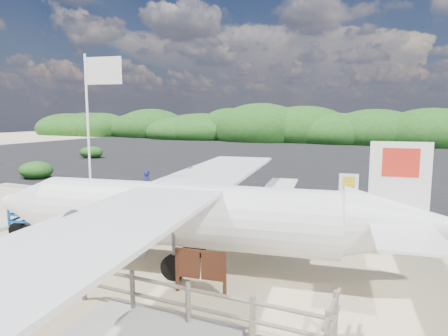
# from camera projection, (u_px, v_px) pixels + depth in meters

# --- Properties ---
(ground) EXTENTS (160.00, 160.00, 0.00)m
(ground) POSITION_uv_depth(u_px,v_px,m) (119.00, 232.00, 15.78)
(ground) COLOR beige
(asphalt_apron) EXTENTS (90.00, 50.00, 0.04)m
(asphalt_apron) POSITION_uv_depth(u_px,v_px,m) (302.00, 157.00, 42.79)
(asphalt_apron) COLOR #B2B2B2
(asphalt_apron) RESTS_ON ground
(lagoon) EXTENTS (9.00, 7.00, 0.40)m
(lagoon) POSITION_uv_depth(u_px,v_px,m) (0.00, 203.00, 20.84)
(lagoon) COLOR #B2B2B2
(lagoon) RESTS_ON ground
(vegetation_band) EXTENTS (124.00, 8.00, 4.40)m
(vegetation_band) POSITION_uv_depth(u_px,v_px,m) (339.00, 142.00, 65.31)
(vegetation_band) COLOR #B2B2B2
(vegetation_band) RESTS_ON ground
(fence) EXTENTS (6.40, 2.00, 1.10)m
(fence) POSITION_uv_depth(u_px,v_px,m) (189.00, 325.00, 8.79)
(fence) COLOR #B2B2B2
(fence) RESTS_ON ground
(baggage_cart) EXTENTS (3.25, 2.50, 1.44)m
(baggage_cart) POSITION_uv_depth(u_px,v_px,m) (52.00, 234.00, 15.47)
(baggage_cart) COLOR #0A48A4
(baggage_cart) RESTS_ON ground
(flagpole) EXTENTS (1.39, 0.78, 6.57)m
(flagpole) POSITION_uv_depth(u_px,v_px,m) (94.00, 248.00, 13.91)
(flagpole) COLOR white
(flagpole) RESTS_ON ground
(signboard) EXTENTS (1.48, 0.32, 1.21)m
(signboard) POSITION_uv_depth(u_px,v_px,m) (201.00, 294.00, 10.33)
(signboard) COLOR #4E2616
(signboard) RESTS_ON ground
(crew_a) EXTENTS (0.75, 0.62, 1.78)m
(crew_a) POSITION_uv_depth(u_px,v_px,m) (147.00, 187.00, 20.48)
(crew_a) COLOR #151B51
(crew_a) RESTS_ON ground
(crew_b) EXTENTS (0.89, 0.77, 1.56)m
(crew_b) POSITION_uv_depth(u_px,v_px,m) (216.00, 201.00, 17.74)
(crew_b) COLOR #151B51
(crew_b) RESTS_ON ground
(crew_c) EXTENTS (1.11, 0.69, 1.76)m
(crew_c) POSITION_uv_depth(u_px,v_px,m) (197.00, 196.00, 18.29)
(crew_c) COLOR #151B51
(crew_c) RESTS_ON ground
(aircraft_small) EXTENTS (7.72, 7.72, 2.41)m
(aircraft_small) POSITION_uv_depth(u_px,v_px,m) (247.00, 150.00, 50.78)
(aircraft_small) COLOR #B2B2B2
(aircraft_small) RESTS_ON ground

